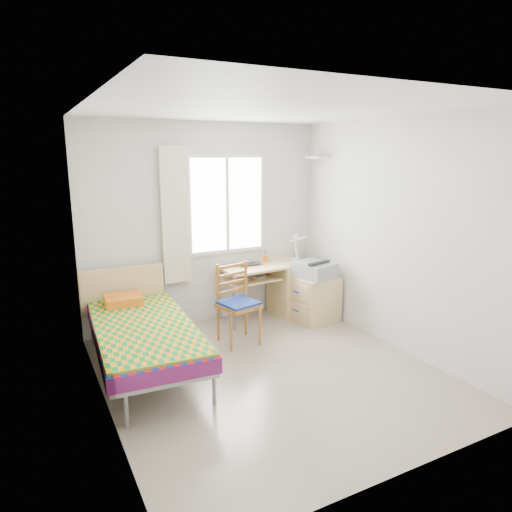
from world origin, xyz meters
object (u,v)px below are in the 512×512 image
Objects in this scene: desk at (284,286)px; chair at (237,299)px; bed at (142,330)px; cabinet at (314,299)px; printer at (314,269)px.

desk is 1.14m from chair.
bed is 3.42× the size of cabinet.
printer is (0.20, -0.42, 0.31)m from desk.
bed is at bearing -177.92° from cabinet.
bed is 2.40m from printer.
printer reaches higher than desk.
bed is 1.73× the size of desk.
bed is at bearing -164.12° from desk.
cabinet is (1.20, 0.16, -0.23)m from chair.
chair is 1.20m from printer.
cabinet is (2.38, 0.36, -0.13)m from bed.
desk is at bearing 112.54° from cabinet.
cabinet is at bearing -6.24° from chair.
bed reaches higher than printer.
printer is at bearing -6.82° from chair.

